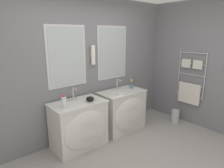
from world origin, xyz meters
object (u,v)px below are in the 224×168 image
at_px(waste_bin, 175,116).
at_px(flower_vase, 131,84).
at_px(toiletry_bottle, 64,102).
at_px(amenity_bowl, 90,99).
at_px(vanity_left, 80,125).
at_px(vanity_right, 123,110).

bearing_deg(waste_bin, flower_vase, 145.14).
height_order(toiletry_bottle, waste_bin, toiletry_bottle).
xyz_separation_m(toiletry_bottle, amenity_bowl, (0.48, -0.00, -0.06)).
relative_size(amenity_bowl, waste_bin, 0.46).
distance_m(vanity_left, vanity_right, 1.01).
relative_size(vanity_left, vanity_right, 1.00).
bearing_deg(flower_vase, waste_bin, -34.86).
bearing_deg(amenity_bowl, waste_bin, -13.33).
bearing_deg(waste_bin, amenity_bowl, 166.67).
xyz_separation_m(toiletry_bottle, waste_bin, (2.43, -0.46, -0.76)).
distance_m(vanity_right, toiletry_bottle, 1.40).
distance_m(vanity_left, flower_vase, 1.40).
distance_m(vanity_right, amenity_bowl, 0.94).
xyz_separation_m(vanity_left, waste_bin, (2.13, -0.52, -0.26)).
distance_m(vanity_right, waste_bin, 1.26).
relative_size(vanity_right, flower_vase, 4.65).
bearing_deg(flower_vase, amenity_bowl, -174.17).
relative_size(toiletry_bottle, waste_bin, 0.69).
bearing_deg(toiletry_bottle, vanity_right, 2.40).
relative_size(vanity_left, waste_bin, 3.11).
distance_m(toiletry_bottle, waste_bin, 2.58).
bearing_deg(waste_bin, vanity_right, 155.11).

